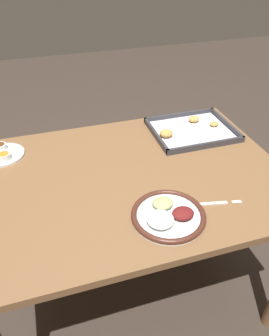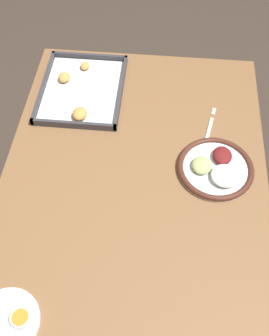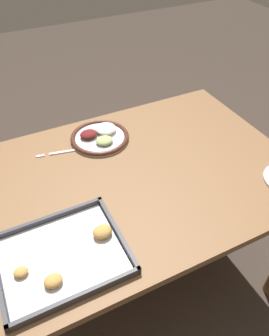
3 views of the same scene
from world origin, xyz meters
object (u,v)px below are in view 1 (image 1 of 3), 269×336
at_px(dinner_plate, 168,215).
at_px(saucer_plate, 3,154).
at_px(fork, 213,203).
at_px(baking_tray, 191,130).

xyz_separation_m(dinner_plate, saucer_plate, (-0.54, 0.56, -0.00)).
bearing_deg(fork, baking_tray, 85.11).
bearing_deg(dinner_plate, saucer_plate, 133.99).
bearing_deg(fork, dinner_plate, -162.94).
bearing_deg(fork, saucer_plate, 154.36).
height_order(fork, baking_tray, baking_tray).
distance_m(fork, saucer_plate, 0.90).
bearing_deg(baking_tray, fork, -106.25).
bearing_deg(baking_tray, saucer_plate, 176.57).
relative_size(dinner_plate, saucer_plate, 1.42).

